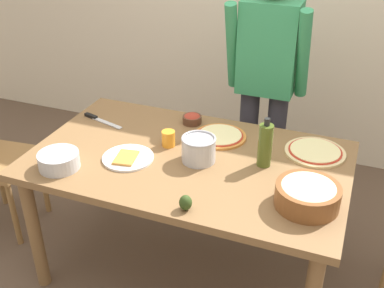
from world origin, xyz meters
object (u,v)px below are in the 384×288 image
object	(u,v)px
person_cook	(266,78)
olive_oil_bottle	(265,145)
dining_table	(189,172)
popcorn_bowl	(308,194)
pizza_cooked_on_tray	(220,136)
plate_with_slice	(128,158)
avocado	(186,203)
pizza_raw_on_board	(315,152)
chef_knife	(98,119)
cup_orange	(168,139)
mixing_bowl_steel	(59,160)
steel_pot	(199,149)
small_sauce_bowl	(192,119)

from	to	relation	value
person_cook	olive_oil_bottle	distance (m)	0.71
dining_table	popcorn_bowl	bearing A→B (deg)	-16.88
pizza_cooked_on_tray	plate_with_slice	bearing A→B (deg)	-133.24
plate_with_slice	avocado	size ratio (longest dim) A/B	3.71
person_cook	pizza_cooked_on_tray	xyz separation A→B (m)	(-0.12, -0.50, -0.17)
dining_table	plate_with_slice	distance (m)	0.32
pizza_raw_on_board	avocado	world-z (taller)	avocado
chef_knife	cup_orange	bearing A→B (deg)	-13.82
pizza_raw_on_board	mixing_bowl_steel	xyz separation A→B (m)	(-1.15, -0.59, 0.03)
steel_pot	plate_with_slice	bearing A→B (deg)	-160.56
olive_oil_bottle	small_sauce_bowl	bearing A→B (deg)	149.16
plate_with_slice	olive_oil_bottle	bearing A→B (deg)	16.67
pizza_cooked_on_tray	cup_orange	distance (m)	0.29
plate_with_slice	small_sauce_bowl	xyz separation A→B (m)	(0.16, 0.49, 0.02)
dining_table	cup_orange	xyz separation A→B (m)	(-0.14, 0.07, 0.13)
person_cook	avocado	world-z (taller)	person_cook
steel_pot	cup_orange	world-z (taller)	steel_pot
popcorn_bowl	plate_with_slice	bearing A→B (deg)	176.17
plate_with_slice	small_sauce_bowl	distance (m)	0.52
plate_with_slice	avocado	xyz separation A→B (m)	(0.43, -0.28, 0.03)
pizza_cooked_on_tray	chef_knife	xyz separation A→B (m)	(-0.73, -0.06, -0.00)
popcorn_bowl	steel_pot	bearing A→B (deg)	162.40
cup_orange	olive_oil_bottle	bearing A→B (deg)	-0.62
pizza_cooked_on_tray	popcorn_bowl	bearing A→B (deg)	-39.47
pizza_cooked_on_tray	steel_pot	world-z (taller)	steel_pot
avocado	plate_with_slice	bearing A→B (deg)	147.11
plate_with_slice	popcorn_bowl	size ratio (longest dim) A/B	0.93
pizza_raw_on_board	plate_with_slice	distance (m)	0.96
mixing_bowl_steel	olive_oil_bottle	world-z (taller)	olive_oil_bottle
mixing_bowl_steel	cup_orange	size ratio (longest dim) A/B	2.35
plate_with_slice	olive_oil_bottle	size ratio (longest dim) A/B	1.02
olive_oil_bottle	steel_pot	world-z (taller)	olive_oil_bottle
small_sauce_bowl	olive_oil_bottle	xyz separation A→B (m)	(0.49, -0.29, 0.08)
popcorn_bowl	small_sauce_bowl	world-z (taller)	popcorn_bowl
plate_with_slice	cup_orange	size ratio (longest dim) A/B	3.06
person_cook	chef_knife	distance (m)	1.03
avocado	person_cook	bearing A→B (deg)	87.00
person_cook	steel_pot	size ratio (longest dim) A/B	9.34
dining_table	pizza_cooked_on_tray	bearing A→B (deg)	71.97
small_sauce_bowl	mixing_bowl_steel	bearing A→B (deg)	-122.45
pizza_cooked_on_tray	cup_orange	xyz separation A→B (m)	(-0.22, -0.18, 0.03)
popcorn_bowl	olive_oil_bottle	distance (m)	0.36
popcorn_bowl	mixing_bowl_steel	xyz separation A→B (m)	(-1.18, -0.13, -0.02)
avocado	small_sauce_bowl	bearing A→B (deg)	109.26
plate_with_slice	popcorn_bowl	distance (m)	0.91
popcorn_bowl	chef_knife	distance (m)	1.33
cup_orange	mixing_bowl_steel	bearing A→B (deg)	-136.44
olive_oil_bottle	cup_orange	size ratio (longest dim) A/B	3.01
mixing_bowl_steel	cup_orange	distance (m)	0.57
person_cook	chef_knife	xyz separation A→B (m)	(-0.85, -0.56, -0.17)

